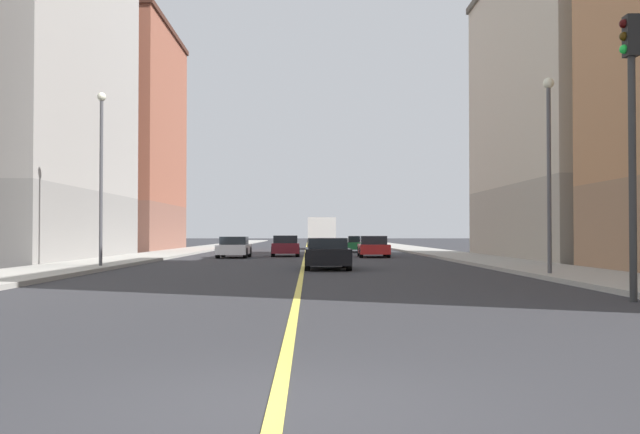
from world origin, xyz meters
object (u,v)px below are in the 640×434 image
object	(u,v)px
car_black	(327,254)
box_truck	(321,232)
building_left_mid	(577,109)
car_red	(373,247)
traffic_light_left_near	(631,117)
building_right_midblock	(22,70)
building_right_distant	(121,139)
car_maroon	(285,246)
car_white	(234,247)
street_lamp_left_near	(549,153)
car_green	(357,244)
street_lamp_right_near	(101,160)

from	to	relation	value
car_black	box_truck	world-z (taller)	box_truck
building_left_mid	car_black	distance (m)	19.73
car_red	box_truck	world-z (taller)	box_truck
traffic_light_left_near	box_truck	xyz separation A→B (m)	(-5.87, 52.06, -2.45)
building_right_midblock	building_right_distant	size ratio (longest dim) A/B	1.11
car_maroon	car_red	bearing A→B (deg)	-16.85
car_white	box_truck	world-z (taller)	box_truck
building_right_midblock	building_right_distant	distance (m)	20.91
building_left_mid	car_black	size ratio (longest dim) A/B	4.10
street_lamp_left_near	box_truck	bearing A→B (deg)	98.99
street_lamp_left_near	car_white	xyz separation A→B (m)	(-12.54, 20.03, -3.54)
building_right_midblock	car_green	xyz separation A→B (m)	(19.50, 17.40, -9.78)
car_maroon	car_green	bearing A→B (deg)	63.59
street_lamp_right_near	car_red	world-z (taller)	street_lamp_right_near
building_right_distant	car_maroon	distance (m)	21.85
building_right_midblock	car_red	bearing A→B (deg)	14.42
traffic_light_left_near	car_green	size ratio (longest dim) A/B	1.47
building_left_mid	street_lamp_left_near	bearing A→B (deg)	-113.09
street_lamp_left_near	car_red	bearing A→B (deg)	100.90
car_maroon	street_lamp_left_near	bearing A→B (deg)	-67.14
traffic_light_left_near	car_maroon	xyz separation A→B (m)	(-8.51, 31.13, -3.35)
traffic_light_left_near	box_truck	distance (m)	52.45
building_left_mid	car_green	world-z (taller)	building_left_mid
car_black	box_truck	size ratio (longest dim) A/B	0.58
traffic_light_left_near	box_truck	world-z (taller)	traffic_light_left_near
car_maroon	box_truck	distance (m)	21.12
car_green	car_white	size ratio (longest dim) A/B	1.04
building_left_mid	car_black	world-z (taller)	building_left_mid
street_lamp_right_near	car_maroon	size ratio (longest dim) A/B	1.77
building_right_distant	car_maroon	bearing A→B (deg)	-44.93
car_maroon	box_truck	world-z (taller)	box_truck
building_left_mid	building_right_distant	distance (m)	36.77
box_truck	traffic_light_left_near	bearing A→B (deg)	-83.56
car_white	building_right_midblock	bearing A→B (deg)	-159.63
car_black	car_white	distance (m)	15.01
street_lamp_left_near	street_lamp_right_near	world-z (taller)	street_lamp_right_near
car_green	box_truck	world-z (taller)	box_truck
building_left_mid	street_lamp_right_near	bearing A→B (deg)	-155.14
street_lamp_right_near	car_black	xyz separation A→B (m)	(9.28, 0.12, -3.84)
building_right_distant	street_lamp_right_near	world-z (taller)	building_right_distant
traffic_light_left_near	car_black	bearing A→B (deg)	113.26
car_green	car_maroon	distance (m)	11.92
traffic_light_left_near	car_black	size ratio (longest dim) A/B	1.38
street_lamp_right_near	box_truck	xyz separation A→B (m)	(9.65, 37.67, -2.91)
building_left_mid	car_maroon	world-z (taller)	building_left_mid
car_black	car_maroon	world-z (taller)	car_maroon
street_lamp_left_near	car_red	world-z (taller)	street_lamp_left_near
building_right_distant	box_truck	size ratio (longest dim) A/B	2.39
box_truck	car_green	bearing A→B (deg)	-75.44
building_left_mid	box_truck	size ratio (longest dim) A/B	2.36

